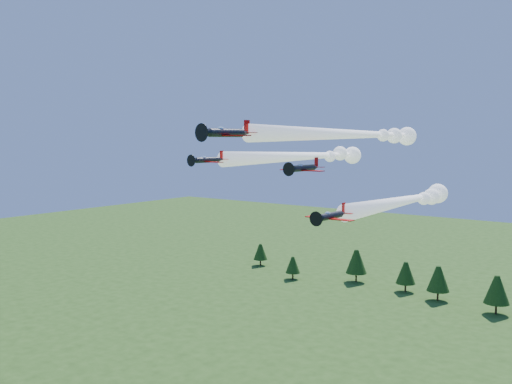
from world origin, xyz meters
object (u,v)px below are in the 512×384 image
Objects in this scene: plane_left at (308,156)px; plane_right at (407,200)px; plane_lead at (353,134)px; plane_slot at (303,168)px.

plane_left reaches higher than plane_right.
plane_lead is at bearing -163.04° from plane_right.
plane_right is at bearing 19.57° from plane_lead.
plane_lead is at bearing -18.30° from plane_left.
plane_left is (-12.13, 4.96, -4.12)m from plane_lead.
plane_slot is at bearing -118.08° from plane_right.
plane_lead is 7.19× the size of plane_slot.
plane_slot is at bearing -89.17° from plane_lead.
plane_lead is 15.95m from plane_slot.
plane_right is (9.09, 2.51, -11.22)m from plane_lead.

